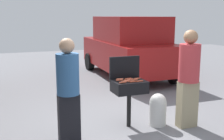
# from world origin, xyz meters

# --- Properties ---
(ground_plane) EXTENTS (24.00, 24.00, 0.00)m
(ground_plane) POSITION_xyz_m (0.00, 0.00, 0.00)
(ground_plane) COLOR slate
(bbq_grill) EXTENTS (0.60, 0.44, 0.88)m
(bbq_grill) POSITION_xyz_m (0.09, 0.08, 0.74)
(bbq_grill) COLOR black
(bbq_grill) RESTS_ON ground
(grill_lid_open) EXTENTS (0.60, 0.05, 0.42)m
(grill_lid_open) POSITION_xyz_m (0.09, 0.30, 1.09)
(grill_lid_open) COLOR black
(grill_lid_open) RESTS_ON bbq_grill
(hot_dog_0) EXTENTS (0.13, 0.04, 0.03)m
(hot_dog_0) POSITION_xyz_m (-0.04, 0.21, 0.90)
(hot_dog_0) COLOR #C6593D
(hot_dog_0) RESTS_ON bbq_grill
(hot_dog_1) EXTENTS (0.13, 0.03, 0.03)m
(hot_dog_1) POSITION_xyz_m (0.05, 0.08, 0.90)
(hot_dog_1) COLOR #C6593D
(hot_dog_1) RESTS_ON bbq_grill
(hot_dog_2) EXTENTS (0.13, 0.04, 0.03)m
(hot_dog_2) POSITION_xyz_m (0.23, -0.07, 0.90)
(hot_dog_2) COLOR #B74C33
(hot_dog_2) RESTS_ON bbq_grill
(hot_dog_3) EXTENTS (0.13, 0.04, 0.03)m
(hot_dog_3) POSITION_xyz_m (0.11, -0.06, 0.90)
(hot_dog_3) COLOR #AD4228
(hot_dog_3) RESTS_ON bbq_grill
(hot_dog_4) EXTENTS (0.13, 0.03, 0.03)m
(hot_dog_4) POSITION_xyz_m (0.11, 0.19, 0.90)
(hot_dog_4) COLOR #AD4228
(hot_dog_4) RESTS_ON bbq_grill
(hot_dog_5) EXTENTS (0.13, 0.04, 0.03)m
(hot_dog_5) POSITION_xyz_m (0.13, 0.13, 0.90)
(hot_dog_5) COLOR #B74C33
(hot_dog_5) RESTS_ON bbq_grill
(hot_dog_6) EXTENTS (0.13, 0.04, 0.03)m
(hot_dog_6) POSITION_xyz_m (-0.08, 0.13, 0.90)
(hot_dog_6) COLOR #B74C33
(hot_dog_6) RESTS_ON bbq_grill
(hot_dog_7) EXTENTS (0.13, 0.03, 0.03)m
(hot_dog_7) POSITION_xyz_m (-0.02, 0.01, 0.90)
(hot_dog_7) COLOR #C6593D
(hot_dog_7) RESTS_ON bbq_grill
(hot_dog_8) EXTENTS (0.13, 0.03, 0.03)m
(hot_dog_8) POSITION_xyz_m (0.20, 0.08, 0.90)
(hot_dog_8) COLOR #C6593D
(hot_dog_8) RESTS_ON bbq_grill
(hot_dog_9) EXTENTS (0.13, 0.04, 0.03)m
(hot_dog_9) POSITION_xyz_m (0.28, 0.14, 0.90)
(hot_dog_9) COLOR #B74C33
(hot_dog_9) RESTS_ON bbq_grill
(hot_dog_10) EXTENTS (0.13, 0.03, 0.03)m
(hot_dog_10) POSITION_xyz_m (0.08, -0.02, 0.90)
(hot_dog_10) COLOR #B74C33
(hot_dog_10) RESTS_ON bbq_grill
(hot_dog_11) EXTENTS (0.13, 0.03, 0.03)m
(hot_dog_11) POSITION_xyz_m (-0.09, -0.05, 0.90)
(hot_dog_11) COLOR #B74C33
(hot_dog_11) RESTS_ON bbq_grill
(propane_tank) EXTENTS (0.32, 0.32, 0.62)m
(propane_tank) POSITION_xyz_m (0.63, -0.06, 0.32)
(propane_tank) COLOR silver
(propane_tank) RESTS_ON ground
(person_left) EXTENTS (0.36, 0.36, 1.71)m
(person_left) POSITION_xyz_m (-1.10, -0.21, 0.93)
(person_left) COLOR black
(person_left) RESTS_ON ground
(person_right) EXTENTS (0.38, 0.38, 1.81)m
(person_right) POSITION_xyz_m (1.10, -0.31, 0.98)
(person_right) COLOR gray
(person_right) RESTS_ON ground
(parked_minivan) EXTENTS (2.06, 4.42, 2.02)m
(parked_minivan) POSITION_xyz_m (1.87, 4.11, 1.03)
(parked_minivan) COLOR maroon
(parked_minivan) RESTS_ON ground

